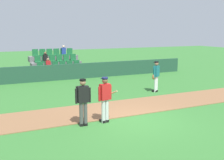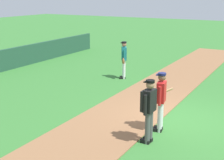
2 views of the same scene
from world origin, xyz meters
name	(u,v)px [view 1 (image 1 of 2)]	position (x,y,z in m)	size (l,w,h in m)	color
ground_plane	(135,121)	(0.00, 0.00, 0.00)	(80.00, 80.00, 0.00)	#387A33
infield_dirt_path	(114,109)	(0.00, 1.85, 0.01)	(28.00, 2.51, 0.03)	#936642
dugout_fence	(63,72)	(0.00, 10.14, 0.56)	(20.00, 0.16, 1.12)	#234C38
stadium_bleachers	(56,68)	(0.00, 12.02, 0.62)	(3.90, 2.95, 2.30)	slate
batter_red_jersey	(105,98)	(-1.12, 0.34, 0.97)	(0.73, 0.73, 1.76)	silver
umpire_home_plate	(83,99)	(-2.00, 0.34, 1.00)	(0.59, 0.32, 1.76)	#4C4C4C
runner_teal_jersey	(156,75)	(3.68, 4.02, 0.96)	(0.63, 0.43, 1.76)	white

